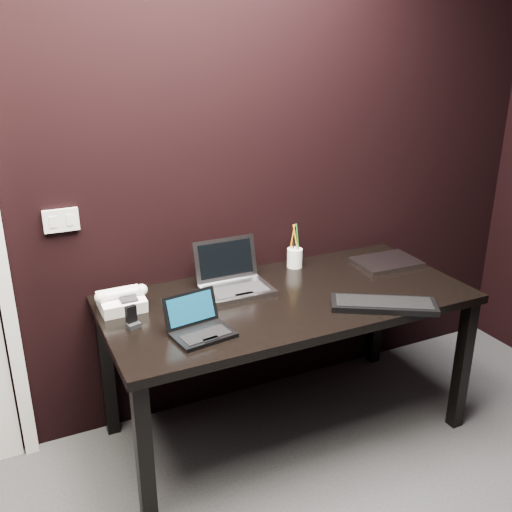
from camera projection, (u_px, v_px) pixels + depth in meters
name	position (u px, v px, depth m)	size (l,w,h in m)	color
wall_back	(193.00, 166.00, 2.67)	(4.00, 4.00, 0.00)	black
wall_switch	(61.00, 220.00, 2.48)	(0.15, 0.02, 0.10)	silver
desk	(287.00, 311.00, 2.68)	(1.70, 0.80, 0.74)	black
netbook	(200.00, 327.00, 2.30)	(0.26, 0.24, 0.15)	black
silver_laptop	(234.00, 281.00, 2.71)	(0.32, 0.29, 0.22)	#A2A3A8
ext_keyboard	(384.00, 304.00, 2.53)	(0.48, 0.37, 0.03)	black
closed_laptop	(386.00, 262.00, 3.02)	(0.34, 0.25, 0.02)	#9F9EA4
desk_phone	(122.00, 301.00, 2.50)	(0.23, 0.18, 0.11)	white
mobile_phone	(132.00, 319.00, 2.35)	(0.06, 0.06, 0.09)	black
pen_cup	(295.00, 257.00, 2.97)	(0.10, 0.10, 0.24)	white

